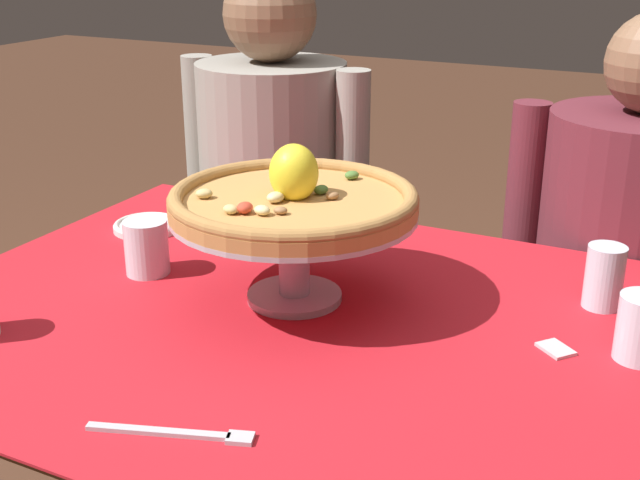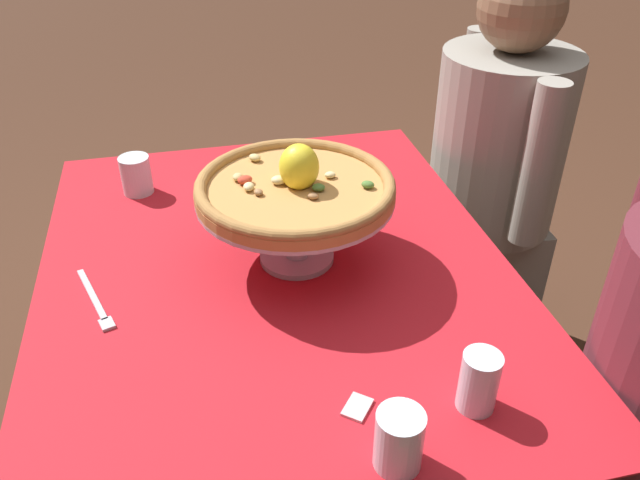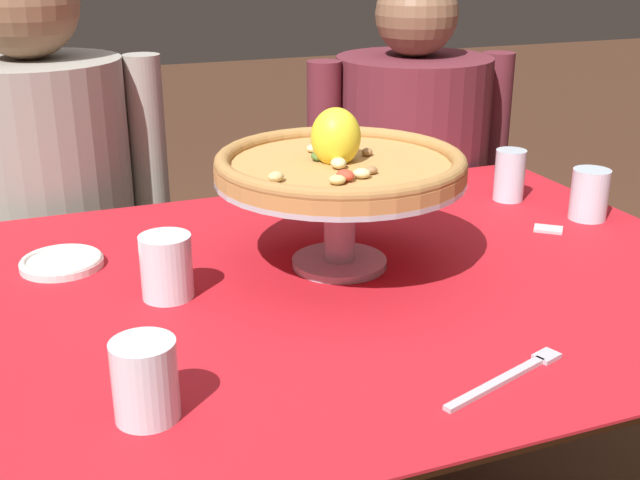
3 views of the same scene
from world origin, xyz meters
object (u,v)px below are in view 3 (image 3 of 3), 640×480
water_glass_front_left (146,385)px  dinner_fork (510,376)px  side_plate (62,262)px  diner_right (409,208)px  pizza_stand (340,199)px  sugar_packet (548,229)px  pizza (340,162)px  water_glass_back_right (509,178)px  water_glass_side_left (167,271)px  diner_left (52,235)px  water_glass_side_right (589,198)px

water_glass_front_left → dinner_fork: (0.42, -0.08, -0.04)m
side_plate → diner_right: size_ratio=0.12×
pizza_stand → sugar_packet: bearing=1.9°
pizza → water_glass_front_left: pizza is taller
water_glass_back_right → sugar_packet: (-0.03, -0.18, -0.04)m
water_glass_back_right → side_plate: size_ratio=0.78×
side_plate → water_glass_side_left: bearing=-51.7°
diner_left → side_plate: bearing=-90.6°
water_glass_front_left → water_glass_side_right: bearing=22.4°
pizza → dinner_fork: pizza is taller
dinner_fork → pizza: bearing=98.3°
pizza_stand → water_glass_front_left: 0.49m
pizza_stand → diner_left: size_ratio=0.33×
dinner_fork → diner_right: diner_right is taller
water_glass_side_right → dinner_fork: bearing=-136.5°
water_glass_side_left → diner_right: diner_right is taller
pizza_stand → pizza: 0.06m
water_glass_side_right → side_plate: 0.95m
water_glass_front_left → water_glass_side_left: 0.32m
water_glass_side_left → pizza: bearing=3.6°
water_glass_side_left → water_glass_front_left: bearing=-105.3°
water_glass_side_left → diner_right: (0.73, 0.63, -0.19)m
pizza_stand → water_glass_front_left: bearing=-138.5°
water_glass_side_left → sugar_packet: size_ratio=1.92×
dinner_fork → sugar_packet: 0.55m
water_glass_front_left → sugar_packet: (0.78, 0.34, -0.04)m
water_glass_front_left → water_glass_side_left: size_ratio=0.97×
pizza → water_glass_side_left: 0.31m
side_plate → sugar_packet: (0.84, -0.14, -0.01)m
pizza_stand → sugar_packet: size_ratio=7.80×
water_glass_back_right → sugar_packet: water_glass_back_right is taller
diner_left → diner_right: 0.86m
water_glass_side_right → water_glass_back_right: water_glass_back_right is taller
water_glass_side_left → side_plate: (-0.14, 0.17, -0.03)m
water_glass_back_right → dinner_fork: water_glass_back_right is taller
water_glass_front_left → diner_right: bearing=49.1°
water_glass_side_right → water_glass_side_left: 0.81m
water_glass_back_right → sugar_packet: size_ratio=2.05×
water_glass_side_left → dinner_fork: (0.34, -0.38, -0.04)m
water_glass_back_right → water_glass_side_left: bearing=-163.8°
diner_right → water_glass_back_right: bearing=-90.0°
sugar_packet → diner_right: size_ratio=0.04×
water_glass_back_right → side_plate: 0.87m
dinner_fork → diner_left: bearing=114.0°
diner_right → dinner_fork: bearing=-111.1°
water_glass_back_right → diner_left: (-0.86, 0.46, -0.17)m
diner_left → dinner_fork: bearing=-66.0°
pizza → diner_right: size_ratio=0.34×
water_glass_side_right → water_glass_side_left: same height
pizza_stand → water_glass_side_left: 0.29m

